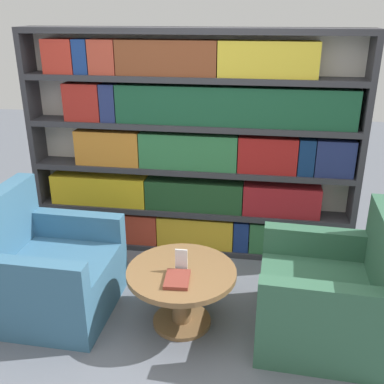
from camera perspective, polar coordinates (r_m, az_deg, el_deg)
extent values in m
plane|color=slate|center=(3.40, -3.50, -17.10)|extent=(14.00, 14.00, 0.00)
cube|color=silver|center=(4.13, 0.12, 6.14)|extent=(2.93, 0.05, 2.02)
cube|color=#333338|center=(4.46, -18.89, 6.15)|extent=(0.05, 0.30, 2.02)
cube|color=#333338|center=(4.06, 20.47, 4.41)|extent=(0.05, 0.30, 2.02)
cube|color=#333338|center=(4.40, -0.14, -6.73)|extent=(2.83, 0.30, 0.05)
cube|color=#333338|center=(4.22, -0.14, -2.24)|extent=(2.83, 0.30, 0.05)
cube|color=#333338|center=(4.07, -0.15, 2.93)|extent=(2.83, 0.30, 0.05)
cube|color=#333338|center=(3.96, -0.16, 8.45)|extent=(2.83, 0.30, 0.05)
cube|color=#333338|center=(3.88, -0.16, 14.24)|extent=(2.83, 0.30, 0.05)
cube|color=#333338|center=(3.85, -0.17, 19.83)|extent=(2.83, 0.30, 0.05)
cube|color=#BB3C28|center=(4.47, -10.23, -4.09)|extent=(0.94, 0.20, 0.30)
cube|color=gold|center=(4.29, 0.46, -4.91)|extent=(0.72, 0.20, 0.30)
cube|color=navy|center=(4.25, 6.29, -5.29)|extent=(0.14, 0.20, 0.30)
cube|color=#316C3D|center=(4.26, 11.44, -5.58)|extent=(0.61, 0.20, 0.30)
cube|color=gold|center=(4.35, -11.60, 0.37)|extent=(0.91, 0.20, 0.28)
cube|color=#1F4824|center=(4.13, 0.28, -0.34)|extent=(0.89, 0.20, 0.28)
cube|color=maroon|center=(4.10, 11.28, -0.98)|extent=(0.68, 0.20, 0.28)
cube|color=orange|center=(4.17, -10.49, 5.65)|extent=(0.59, 0.20, 0.31)
cube|color=#2F7442|center=(4.00, -0.43, 5.29)|extent=(0.87, 0.20, 0.31)
cube|color=maroon|center=(3.95, 9.56, 4.77)|extent=(0.50, 0.20, 0.31)
cube|color=navy|center=(3.97, 14.27, 4.48)|extent=(0.13, 0.20, 0.31)
cube|color=navy|center=(4.00, 17.62, 4.25)|extent=(0.32, 0.20, 0.31)
cube|color=#A6251E|center=(4.15, -13.52, 11.13)|extent=(0.32, 0.20, 0.33)
cube|color=navy|center=(4.06, -10.37, 11.16)|extent=(0.13, 0.20, 0.33)
cube|color=#1A4E32|center=(3.86, 5.32, 10.83)|extent=(2.01, 0.20, 0.33)
cube|color=#BA3124|center=(4.16, -16.33, 16.25)|extent=(0.27, 0.20, 0.28)
cube|color=navy|center=(4.08, -13.63, 16.40)|extent=(0.12, 0.20, 0.28)
cube|color=#B13F2D|center=(4.02, -11.10, 16.52)|extent=(0.23, 0.20, 0.28)
cube|color=brown|center=(3.87, -3.20, 16.67)|extent=(0.84, 0.20, 0.28)
cube|color=gold|center=(3.79, 9.62, 16.29)|extent=(0.80, 0.20, 0.28)
cube|color=#386684|center=(3.64, -17.04, -11.08)|extent=(0.89, 0.89, 0.43)
cube|color=#386684|center=(3.59, -23.12, -3.88)|extent=(0.16, 0.87, 0.50)
cube|color=#386684|center=(3.16, -19.52, -9.94)|extent=(0.74, 0.14, 0.21)
cube|color=#386684|center=(3.74, -14.13, -4.09)|extent=(0.74, 0.14, 0.21)
cube|color=#336047|center=(3.36, 16.12, -14.00)|extent=(0.91, 0.91, 0.43)
cube|color=#336047|center=(3.51, 15.15, -6.09)|extent=(0.74, 0.15, 0.21)
cube|color=#336047|center=(2.87, 15.86, -13.11)|extent=(0.74, 0.15, 0.21)
cylinder|color=brown|center=(3.34, -1.32, -13.46)|extent=(0.14, 0.14, 0.41)
cylinder|color=brown|center=(3.45, -1.29, -16.02)|extent=(0.43, 0.43, 0.03)
cylinder|color=brown|center=(3.21, -1.35, -10.19)|extent=(0.78, 0.78, 0.04)
cube|color=black|center=(3.20, -1.36, -9.81)|extent=(0.05, 0.06, 0.01)
cube|color=white|center=(3.16, -1.37, -8.62)|extent=(0.09, 0.01, 0.17)
cube|color=brown|center=(3.08, -1.90, -11.02)|extent=(0.18, 0.24, 0.03)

